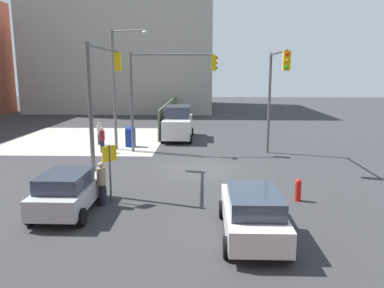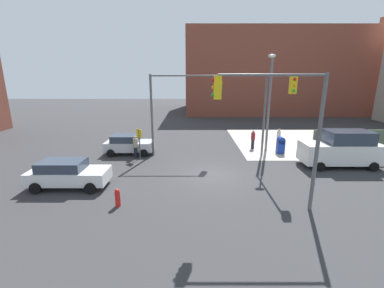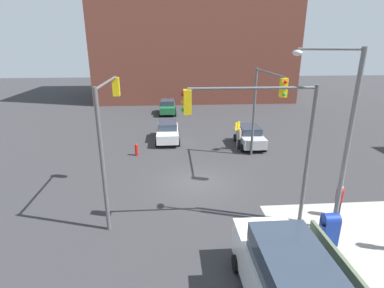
% 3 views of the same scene
% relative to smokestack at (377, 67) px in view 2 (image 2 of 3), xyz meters
% --- Properties ---
extents(ground_plane, '(120.00, 120.00, 0.00)m').
position_rel_smokestack_xyz_m(ground_plane, '(-30.67, -30.00, -7.87)').
color(ground_plane, '#333335').
extents(sidewalk_corner, '(12.00, 12.00, 0.01)m').
position_rel_smokestack_xyz_m(sidewalk_corner, '(-21.67, -21.00, -7.86)').
color(sidewalk_corner, '#ADA89E').
rests_on(sidewalk_corner, ground).
extents(building_warehouse_north, '(32.00, 18.00, 13.88)m').
position_rel_smokestack_xyz_m(building_warehouse_north, '(-16.93, 4.00, -0.93)').
color(building_warehouse_north, brown).
rests_on(building_warehouse_north, ground).
extents(smokestack, '(1.80, 1.80, 15.73)m').
position_rel_smokestack_xyz_m(smokestack, '(0.00, 0.00, 0.00)').
color(smokestack, brown).
rests_on(smokestack, ground).
extents(traffic_signal_nw_corner, '(5.68, 0.36, 6.50)m').
position_rel_smokestack_xyz_m(traffic_signal_nw_corner, '(-33.00, -25.50, -3.22)').
color(traffic_signal_nw_corner, '#59595B').
rests_on(traffic_signal_nw_corner, ground).
extents(traffic_signal_se_corner, '(5.03, 0.36, 6.50)m').
position_rel_smokestack_xyz_m(traffic_signal_se_corner, '(-28.07, -34.50, -3.26)').
color(traffic_signal_se_corner, '#59595B').
rests_on(traffic_signal_se_corner, ground).
extents(traffic_signal_ne_corner, '(0.36, 5.72, 6.50)m').
position_rel_smokestack_xyz_m(traffic_signal_ne_corner, '(-26.17, -27.69, -3.22)').
color(traffic_signal_ne_corner, '#59595B').
rests_on(traffic_signal_ne_corner, ground).
extents(street_lamp_corner, '(1.11, 2.57, 8.00)m').
position_rel_smokestack_xyz_m(street_lamp_corner, '(-25.58, -24.55, -3.17)').
color(street_lamp_corner, slate).
rests_on(street_lamp_corner, ground).
extents(warning_sign_two_way, '(0.48, 0.48, 2.40)m').
position_rel_smokestack_xyz_m(warning_sign_two_way, '(-36.07, -26.45, -6.23)').
color(warning_sign_two_way, '#4C4C4C').
rests_on(warning_sign_two_way, ground).
extents(mailbox_blue, '(0.56, 0.64, 1.43)m').
position_rel_smokestack_xyz_m(mailbox_blue, '(-24.47, -25.00, -7.10)').
color(mailbox_blue, navy).
rests_on(mailbox_blue, ground).
extents(fire_hydrant, '(0.26, 0.26, 0.94)m').
position_rel_smokestack_xyz_m(fire_hydrant, '(-35.67, -34.20, -7.38)').
color(fire_hydrant, red).
rests_on(fire_hydrant, ground).
extents(hatchback_silver, '(3.94, 2.02, 1.62)m').
position_rel_smokestack_xyz_m(hatchback_silver, '(-37.27, -25.12, -7.02)').
color(hatchback_silver, '#B7BABF').
rests_on(hatchback_silver, ground).
extents(coupe_white, '(4.47, 2.02, 1.62)m').
position_rel_smokestack_xyz_m(coupe_white, '(-39.21, -31.86, -7.02)').
color(coupe_white, white).
rests_on(coupe_white, ground).
extents(van_white_delivery, '(5.40, 2.32, 2.62)m').
position_rel_smokestack_xyz_m(van_white_delivery, '(-21.20, -28.20, -6.59)').
color(van_white_delivery, white).
rests_on(van_white_delivery, ground).
extents(pedestrian_crossing, '(0.36, 0.36, 1.65)m').
position_rel_smokestack_xyz_m(pedestrian_crossing, '(-23.87, -22.60, -7.01)').
color(pedestrian_crossing, '#B2B2B7').
rests_on(pedestrian_crossing, ground).
extents(pedestrian_waiting, '(0.36, 0.36, 1.79)m').
position_rel_smokestack_xyz_m(pedestrian_waiting, '(-36.47, -26.20, -6.93)').
color(pedestrian_waiting, '#9E937A').
rests_on(pedestrian_waiting, ground).
extents(pedestrian_walking_north, '(0.36, 0.36, 1.69)m').
position_rel_smokestack_xyz_m(pedestrian_walking_north, '(-26.47, -23.50, -6.99)').
color(pedestrian_walking_north, maroon).
rests_on(pedestrian_walking_north, ground).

